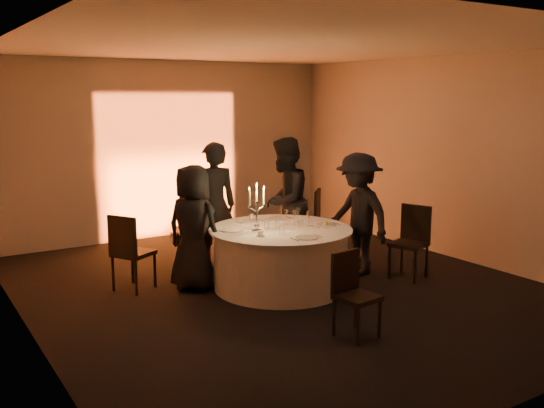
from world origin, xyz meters
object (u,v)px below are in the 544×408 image
chair_back_left (194,225)px  chair_right (412,237)px  chair_left (129,248)px  chair_front (352,289)px  chair_back_right (310,218)px  guest_left (193,228)px  guest_back_left (214,206)px  candelabra (257,214)px  coffee_cup (260,234)px  banquet_table (280,258)px  guest_right (358,214)px  guest_back_right (285,201)px

chair_back_left → chair_right: 3.04m
chair_left → chair_back_left: (1.20, 0.67, 0.03)m
chair_back_left → chair_front: bearing=109.0°
chair_back_right → chair_back_left: bearing=-59.3°
chair_right → guest_left: guest_left is taller
chair_front → guest_back_left: size_ratio=0.48×
chair_back_left → candelabra: bearing=109.4°
guest_left → coffee_cup: bearing=-175.3°
chair_back_right → coffee_cup: bearing=-6.9°
chair_back_left → candelabra: candelabra is taller
banquet_table → chair_back_left: (-0.46, 1.56, 0.19)m
chair_front → guest_right: 2.22m
chair_left → chair_front: 2.94m
chair_back_left → banquet_table: bearing=121.5°
chair_left → coffee_cup: (1.23, -1.12, 0.25)m
guest_left → candelabra: size_ratio=2.59×
chair_left → candelabra: (1.32, -0.88, 0.43)m
banquet_table → chair_back_right: (1.27, 1.13, 0.18)m
guest_right → chair_left: bearing=-110.3°
chair_back_left → guest_back_left: (0.17, -0.29, 0.32)m
guest_back_left → chair_back_left: bearing=-47.3°
chair_back_left → guest_back_right: size_ratio=0.56×
chair_left → coffee_cup: 1.68m
chair_left → chair_back_right: bearing=-115.4°
chair_back_left → guest_right: bearing=151.4°
chair_left → guest_left: guest_left is taller
guest_back_left → candelabra: (-0.05, -1.25, 0.09)m
banquet_table → chair_back_left: bearing=106.5°
chair_front → guest_back_left: (-0.06, 2.94, 0.41)m
guest_back_left → guest_right: (1.52, -1.31, -0.06)m
chair_back_left → coffee_cup: size_ratio=9.28×
chair_front → coffee_cup: size_ratio=7.86×
chair_back_right → chair_right: chair_back_right is taller
banquet_table → chair_left: chair_left is taller
guest_back_right → candelabra: bearing=6.1°
guest_left → guest_back_right: (1.62, 0.40, 0.12)m
chair_right → guest_right: guest_right is taller
banquet_table → chair_left: size_ratio=1.85×
chair_back_left → coffee_cup: (0.03, -1.79, 0.22)m
chair_back_left → guest_left: bearing=79.5°
chair_front → guest_back_right: (0.91, 2.61, 0.43)m
guest_back_right → guest_right: bearing=83.3°
chair_right → coffee_cup: chair_right is taller
chair_right → guest_back_right: (-1.06, 1.48, 0.37)m
chair_front → coffee_cup: chair_front is taller
chair_back_left → coffee_cup: bearing=105.8°
chair_back_left → guest_right: 2.34m
coffee_cup → candelabra: 0.31m
banquet_table → guest_right: size_ratio=1.08×
candelabra → chair_left: bearing=146.4°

